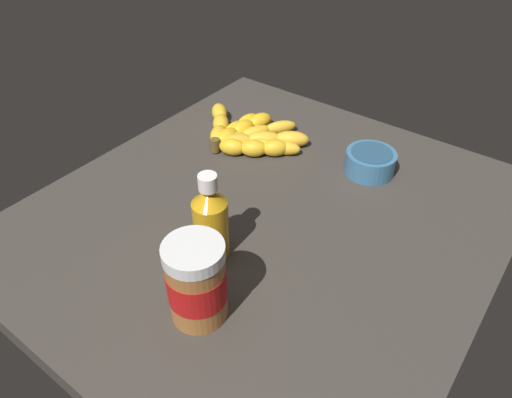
# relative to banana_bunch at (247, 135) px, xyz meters

# --- Properties ---
(ground_plane) EXTENTS (0.87, 0.79, 0.04)m
(ground_plane) POSITION_rel_banana_bunch_xyz_m (-0.17, -0.18, -0.04)
(ground_plane) COLOR #38332D
(banana_bunch) EXTENTS (0.20, 0.28, 0.04)m
(banana_bunch) POSITION_rel_banana_bunch_xyz_m (0.00, 0.00, 0.00)
(banana_bunch) COLOR gold
(banana_bunch) RESTS_ON ground_plane
(peanut_butter_jar) EXTENTS (0.09, 0.09, 0.13)m
(peanut_butter_jar) POSITION_rel_banana_bunch_xyz_m (-0.42, -0.23, 0.05)
(peanut_butter_jar) COLOR #9E602D
(peanut_butter_jar) RESTS_ON ground_plane
(honey_bottle) EXTENTS (0.06, 0.06, 0.16)m
(honey_bottle) POSITION_rel_banana_bunch_xyz_m (-0.31, -0.17, 0.05)
(honey_bottle) COLOR orange
(honey_bottle) RESTS_ON ground_plane
(small_bowl) EXTENTS (0.10, 0.10, 0.05)m
(small_bowl) POSITION_rel_banana_bunch_xyz_m (0.06, -0.27, 0.01)
(small_bowl) COLOR teal
(small_bowl) RESTS_ON ground_plane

